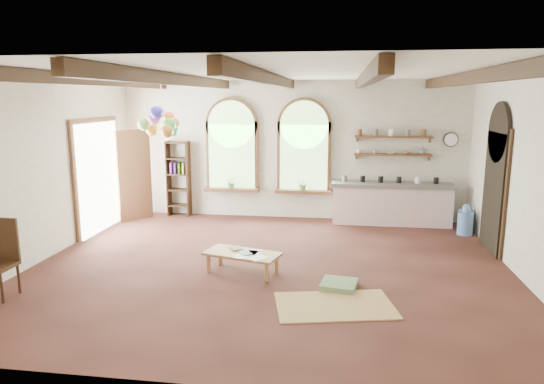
# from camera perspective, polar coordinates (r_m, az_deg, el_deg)

# --- Properties ---
(floor) EXTENTS (8.00, 8.00, 0.00)m
(floor) POSITION_cam_1_polar(r_m,az_deg,el_deg) (8.30, -0.27, -8.78)
(floor) COLOR #572D24
(floor) RESTS_ON ground
(ceiling_beams) EXTENTS (6.20, 6.80, 0.18)m
(ceiling_beams) POSITION_cam_1_polar(r_m,az_deg,el_deg) (7.81, -0.29, 13.14)
(ceiling_beams) COLOR #332410
(ceiling_beams) RESTS_ON ceiling
(window_left) EXTENTS (1.30, 0.28, 2.20)m
(window_left) POSITION_cam_1_polar(r_m,az_deg,el_deg) (11.49, -4.74, 5.12)
(window_left) COLOR brown
(window_left) RESTS_ON floor
(window_right) EXTENTS (1.30, 0.28, 2.20)m
(window_right) POSITION_cam_1_polar(r_m,az_deg,el_deg) (11.24, 3.78, 5.00)
(window_right) COLOR brown
(window_right) RESTS_ON floor
(left_doorway) EXTENTS (0.10, 1.90, 2.50)m
(left_doorway) POSITION_cam_1_polar(r_m,az_deg,el_deg) (10.92, -19.80, 1.63)
(left_doorway) COLOR brown
(left_doorway) RESTS_ON floor
(right_doorway) EXTENTS (0.10, 1.30, 2.40)m
(right_doorway) POSITION_cam_1_polar(r_m,az_deg,el_deg) (9.80, 24.62, -0.05)
(right_doorway) COLOR black
(right_doorway) RESTS_ON floor
(kitchen_counter) EXTENTS (2.68, 0.62, 0.94)m
(kitchen_counter) POSITION_cam_1_polar(r_m,az_deg,el_deg) (11.23, 13.84, -1.28)
(kitchen_counter) COLOR #F6D0D6
(kitchen_counter) RESTS_ON floor
(wall_shelf_lower) EXTENTS (1.70, 0.24, 0.04)m
(wall_shelf_lower) POSITION_cam_1_polar(r_m,az_deg,el_deg) (11.24, 14.00, 4.27)
(wall_shelf_lower) COLOR brown
(wall_shelf_lower) RESTS_ON wall_back
(wall_shelf_upper) EXTENTS (1.70, 0.24, 0.04)m
(wall_shelf_upper) POSITION_cam_1_polar(r_m,az_deg,el_deg) (11.20, 14.10, 6.30)
(wall_shelf_upper) COLOR brown
(wall_shelf_upper) RESTS_ON wall_back
(wall_clock) EXTENTS (0.32, 0.04, 0.32)m
(wall_clock) POSITION_cam_1_polar(r_m,az_deg,el_deg) (11.47, 20.30, 5.81)
(wall_clock) COLOR black
(wall_clock) RESTS_ON wall_back
(bookshelf) EXTENTS (0.53, 0.32, 1.80)m
(bookshelf) POSITION_cam_1_polar(r_m,az_deg,el_deg) (11.85, -10.94, 1.56)
(bookshelf) COLOR #332410
(bookshelf) RESTS_ON floor
(coffee_table) EXTENTS (1.31, 0.86, 0.35)m
(coffee_table) POSITION_cam_1_polar(r_m,az_deg,el_deg) (7.94, -3.52, -7.40)
(coffee_table) COLOR #A2774A
(coffee_table) RESTS_ON floor
(floor_mat) EXTENTS (1.77, 1.30, 0.02)m
(floor_mat) POSITION_cam_1_polar(r_m,az_deg,el_deg) (6.90, 7.38, -13.08)
(floor_mat) COLOR tan
(floor_mat) RESTS_ON floor
(floor_cushion) EXTENTS (0.59, 0.59, 0.09)m
(floor_cushion) POSITION_cam_1_polar(r_m,az_deg,el_deg) (7.50, 7.87, -10.75)
(floor_cushion) COLOR #68855C
(floor_cushion) RESTS_ON floor
(water_jug_a) EXTENTS (0.31, 0.31, 0.61)m
(water_jug_a) POSITION_cam_1_polar(r_m,az_deg,el_deg) (10.86, 21.79, -3.34)
(water_jug_a) COLOR #618ED1
(water_jug_a) RESTS_ON floor
(water_jug_b) EXTENTS (0.31, 0.31, 0.59)m
(water_jug_b) POSITION_cam_1_polar(r_m,az_deg,el_deg) (11.15, 21.80, -3.02)
(water_jug_b) COLOR #618ED1
(water_jug_b) RESTS_ON floor
(balloon_cluster) EXTENTS (0.79, 0.90, 1.16)m
(balloon_cluster) POSITION_cam_1_polar(r_m,az_deg,el_deg) (9.99, -12.84, 7.98)
(balloon_cluster) COLOR white
(balloon_cluster) RESTS_ON floor
(table_book) EXTENTS (0.28, 0.30, 0.02)m
(table_book) POSITION_cam_1_polar(r_m,az_deg,el_deg) (8.08, -4.86, -6.71)
(table_book) COLOR olive
(table_book) RESTS_ON coffee_table
(tablet) EXTENTS (0.27, 0.29, 0.01)m
(tablet) POSITION_cam_1_polar(r_m,az_deg,el_deg) (7.89, -3.19, -7.17)
(tablet) COLOR black
(tablet) RESTS_ON coffee_table
(potted_plant_left) EXTENTS (0.27, 0.23, 0.30)m
(potted_plant_left) POSITION_cam_1_polar(r_m,az_deg,el_deg) (11.50, -4.79, 1.19)
(potted_plant_left) COLOR #598C4C
(potted_plant_left) RESTS_ON window_left
(potted_plant_right) EXTENTS (0.27, 0.23, 0.30)m
(potted_plant_right) POSITION_cam_1_polar(r_m,az_deg,el_deg) (11.25, 3.68, 0.98)
(potted_plant_right) COLOR #598C4C
(potted_plant_right) RESTS_ON window_right
(shelf_cup_a) EXTENTS (0.12, 0.10, 0.10)m
(shelf_cup_a) POSITION_cam_1_polar(r_m,az_deg,el_deg) (11.18, 10.18, 4.75)
(shelf_cup_a) COLOR white
(shelf_cup_a) RESTS_ON wall_shelf_lower
(shelf_cup_b) EXTENTS (0.10, 0.10, 0.09)m
(shelf_cup_b) POSITION_cam_1_polar(r_m,az_deg,el_deg) (11.20, 11.98, 4.68)
(shelf_cup_b) COLOR beige
(shelf_cup_b) RESTS_ON wall_shelf_lower
(shelf_bowl_a) EXTENTS (0.22, 0.22, 0.05)m
(shelf_bowl_a) POSITION_cam_1_polar(r_m,az_deg,el_deg) (11.23, 13.76, 4.52)
(shelf_bowl_a) COLOR beige
(shelf_bowl_a) RESTS_ON wall_shelf_lower
(shelf_bowl_b) EXTENTS (0.20, 0.20, 0.06)m
(shelf_bowl_b) POSITION_cam_1_polar(r_m,az_deg,el_deg) (11.27, 15.54, 4.47)
(shelf_bowl_b) COLOR #8C664C
(shelf_bowl_b) RESTS_ON wall_shelf_lower
(shelf_vase) EXTENTS (0.18, 0.18, 0.19)m
(shelf_vase) POSITION_cam_1_polar(r_m,az_deg,el_deg) (11.31, 17.32, 4.73)
(shelf_vase) COLOR slate
(shelf_vase) RESTS_ON wall_shelf_lower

